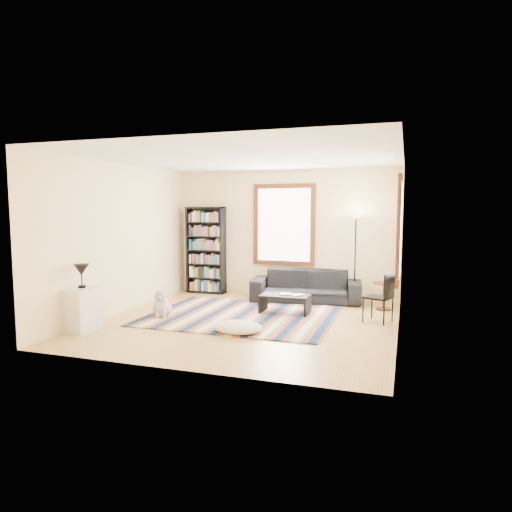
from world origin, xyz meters
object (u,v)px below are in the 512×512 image
(sofa, at_px, (306,286))
(white_cabinet, at_px, (83,309))
(floor_lamp, at_px, (355,259))
(bookshelf, at_px, (206,250))
(folding_chair, at_px, (378,297))
(side_table, at_px, (384,296))
(coffee_table, at_px, (285,304))
(dog, at_px, (162,303))
(floor_cushion, at_px, (238,327))

(sofa, distance_m, white_cabinet, 4.48)
(sofa, bearing_deg, floor_lamp, -1.84)
(bookshelf, relative_size, folding_chair, 2.33)
(white_cabinet, bearing_deg, side_table, 41.01)
(bookshelf, relative_size, white_cabinet, 2.86)
(floor_lamp, bearing_deg, coffee_table, -130.06)
(folding_chair, xyz_separation_m, dog, (-3.71, -0.88, -0.17))
(bookshelf, bearing_deg, white_cabinet, -97.34)
(floor_cushion, distance_m, dog, 1.77)
(white_cabinet, distance_m, dog, 1.42)
(folding_chair, bearing_deg, sofa, 159.64)
(folding_chair, bearing_deg, side_table, 107.70)
(side_table, distance_m, folding_chair, 1.04)
(floor_cushion, bearing_deg, bookshelf, 122.34)
(floor_cushion, height_order, folding_chair, folding_chair)
(sofa, xyz_separation_m, white_cabinet, (-2.90, -3.42, 0.02))
(bookshelf, height_order, folding_chair, bookshelf)
(bookshelf, height_order, floor_cushion, bookshelf)
(sofa, height_order, bookshelf, bookshelf)
(floor_cushion, xyz_separation_m, white_cabinet, (-2.41, -0.64, 0.25))
(sofa, height_order, floor_cushion, sofa)
(bookshelf, bearing_deg, folding_chair, -22.07)
(bookshelf, bearing_deg, sofa, -6.36)
(side_table, height_order, white_cabinet, white_cabinet)
(coffee_table, xyz_separation_m, side_table, (1.73, 0.92, 0.09))
(floor_cushion, distance_m, floor_lamp, 3.35)
(bookshelf, relative_size, floor_cushion, 2.56)
(sofa, distance_m, dog, 3.10)
(floor_cushion, distance_m, folding_chair, 2.52)
(folding_chair, relative_size, dog, 1.68)
(folding_chair, relative_size, white_cabinet, 1.23)
(sofa, xyz_separation_m, folding_chair, (1.55, -1.34, 0.10))
(floor_cushion, bearing_deg, floor_lamp, 62.69)
(folding_chair, xyz_separation_m, white_cabinet, (-4.45, -2.08, -0.08))
(side_table, bearing_deg, bookshelf, 171.70)
(dog, bearing_deg, floor_lamp, 15.90)
(sofa, distance_m, bookshelf, 2.53)
(sofa, distance_m, coffee_table, 1.26)
(sofa, relative_size, floor_cushion, 2.92)
(floor_cushion, bearing_deg, coffee_table, 76.82)
(coffee_table, height_order, white_cabinet, white_cabinet)
(bookshelf, relative_size, coffee_table, 2.22)
(floor_lamp, distance_m, folding_chair, 1.62)
(white_cabinet, bearing_deg, coffee_table, 44.65)
(sofa, relative_size, side_table, 4.22)
(side_table, height_order, folding_chair, folding_chair)
(bookshelf, distance_m, floor_cushion, 3.72)
(side_table, xyz_separation_m, dog, (-3.76, -1.90, -0.01))
(dog, bearing_deg, coffee_table, 5.33)
(bookshelf, bearing_deg, side_table, -8.30)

